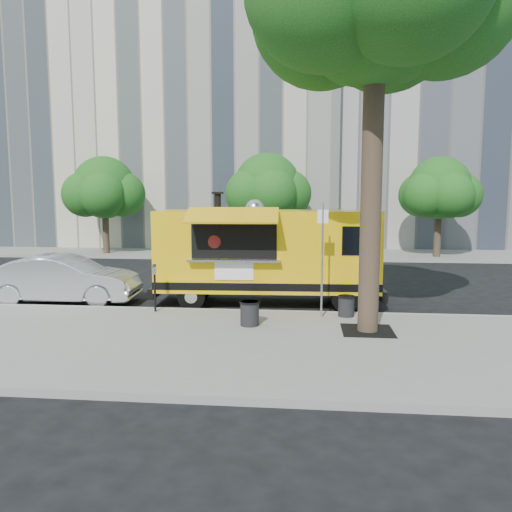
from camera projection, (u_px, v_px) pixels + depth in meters
The scene contains 16 objects.
ground at pixel (267, 308), 14.84m from camera, with size 120.00×120.00×0.00m, color black.
sidewalk at pixel (253, 346), 10.88m from camera, with size 60.00×6.00×0.15m, color gray.
curb at pixel (265, 313), 13.91m from camera, with size 60.00×0.14×0.16m, color #999993.
far_sidewalk at pixel (286, 254), 28.17m from camera, with size 60.00×5.00×0.15m, color gray.
building_left at pixel (181, 75), 35.93m from camera, with size 22.00×14.00×24.00m, color beige.
building_mid at pixel (462, 101), 35.18m from camera, with size 20.00×14.00×20.00m, color #9D9793.
tree_well at pixel (367, 331), 11.80m from camera, with size 1.20×1.20×0.02m, color black.
far_tree_a at pixel (104, 188), 27.53m from camera, with size 3.42×3.42×5.36m.
far_tree_b at pixel (267, 187), 27.03m from camera, with size 3.60×3.60×5.50m.
far_tree_c at pixel (439, 188), 25.85m from camera, with size 3.24×3.24×5.21m.
sign_post at pixel (322, 253), 12.94m from camera, with size 0.28×0.06×3.00m.
parking_meter at pixel (155, 282), 13.69m from camera, with size 0.11×0.11×1.33m.
food_truck at pixel (266, 252), 15.22m from camera, with size 7.01×3.41×3.42m.
sedan at pixel (64, 279), 15.47m from camera, with size 1.59×4.56×1.50m, color silver.
trash_bin_left at pixel (250, 313), 12.27m from camera, with size 0.50×0.50×0.60m.
trash_bin_right at pixel (346, 305), 13.21m from camera, with size 0.46×0.46×0.55m.
Camera 1 is at (1.12, -14.51, 3.32)m, focal length 35.00 mm.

